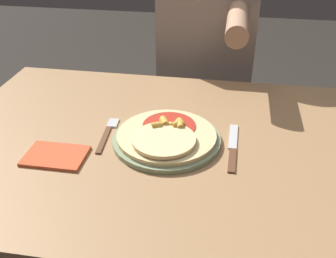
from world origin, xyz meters
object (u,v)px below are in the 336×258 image
at_px(fork, 108,133).
at_px(person_diner, 207,50).
at_px(dining_table, 167,175).
at_px(knife, 233,148).
at_px(pizza, 168,135).
at_px(plate, 168,140).

xyz_separation_m(fork, person_diner, (0.22, 0.65, 0.01)).
height_order(dining_table, knife, knife).
distance_m(pizza, person_diner, 0.67).
distance_m(dining_table, person_diner, 0.68).
xyz_separation_m(pizza, knife, (0.17, 0.00, -0.02)).
bearing_deg(dining_table, fork, 174.92).
bearing_deg(pizza, knife, 0.87).
relative_size(dining_table, plate, 4.29).
xyz_separation_m(plate, fork, (-0.17, 0.01, -0.00)).
bearing_deg(fork, pizza, -6.74).
bearing_deg(person_diner, plate, -94.09).
relative_size(plate, person_diner, 0.22).
distance_m(plate, person_diner, 0.67).
bearing_deg(pizza, fork, 173.26).
bearing_deg(person_diner, knife, -79.58).
bearing_deg(knife, dining_table, 179.09).
bearing_deg(fork, knife, -2.96).
bearing_deg(plate, knife, -1.08).
xyz_separation_m(plate, knife, (0.17, -0.00, -0.00)).
xyz_separation_m(plate, pizza, (0.00, -0.01, 0.02)).
bearing_deg(fork, person_diner, 71.48).
xyz_separation_m(fork, knife, (0.34, -0.02, 0.00)).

